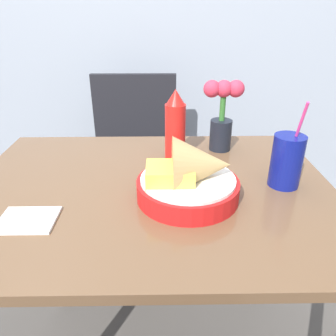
{
  "coord_description": "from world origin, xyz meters",
  "views": [
    {
      "loc": [
        0.04,
        -0.75,
        1.18
      ],
      "look_at": [
        0.05,
        -0.02,
        0.82
      ],
      "focal_mm": 35.0,
      "sensor_mm": 36.0,
      "label": 1
    }
  ],
  "objects_px": {
    "flower_vase": "(222,114)",
    "chair_far_window": "(135,155)",
    "ketchup_bottle": "(175,126)",
    "food_basket": "(192,178)",
    "drink_cup": "(287,163)"
  },
  "relations": [
    {
      "from": "ketchup_bottle",
      "to": "food_basket",
      "type": "bearing_deg",
      "value": -82.57
    },
    {
      "from": "flower_vase",
      "to": "chair_far_window",
      "type": "bearing_deg",
      "value": 123.89
    },
    {
      "from": "food_basket",
      "to": "chair_far_window",
      "type": "bearing_deg",
      "value": 104.68
    },
    {
      "from": "chair_far_window",
      "to": "ketchup_bottle",
      "type": "xyz_separation_m",
      "value": [
        0.17,
        -0.54,
        0.34
      ]
    },
    {
      "from": "ketchup_bottle",
      "to": "drink_cup",
      "type": "distance_m",
      "value": 0.33
    },
    {
      "from": "flower_vase",
      "to": "drink_cup",
      "type": "bearing_deg",
      "value": -62.19
    },
    {
      "from": "food_basket",
      "to": "flower_vase",
      "type": "xyz_separation_m",
      "value": [
        0.12,
        0.3,
        0.07
      ]
    },
    {
      "from": "food_basket",
      "to": "flower_vase",
      "type": "distance_m",
      "value": 0.33
    },
    {
      "from": "chair_far_window",
      "to": "ketchup_bottle",
      "type": "bearing_deg",
      "value": -72.21
    },
    {
      "from": "chair_far_window",
      "to": "flower_vase",
      "type": "bearing_deg",
      "value": -56.11
    },
    {
      "from": "drink_cup",
      "to": "chair_far_window",
      "type": "bearing_deg",
      "value": 121.93
    },
    {
      "from": "ketchup_bottle",
      "to": "flower_vase",
      "type": "height_order",
      "value": "flower_vase"
    },
    {
      "from": "food_basket",
      "to": "drink_cup",
      "type": "bearing_deg",
      "value": 13.73
    },
    {
      "from": "drink_cup",
      "to": "flower_vase",
      "type": "relative_size",
      "value": 1.03
    },
    {
      "from": "chair_far_window",
      "to": "drink_cup",
      "type": "bearing_deg",
      "value": -58.07
    }
  ]
}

